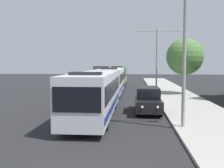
{
  "coord_description": "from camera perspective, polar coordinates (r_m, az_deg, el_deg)",
  "views": [
    {
      "loc": [
        1.33,
        -7.07,
        3.69
      ],
      "look_at": [
        -0.38,
        13.45,
        2.04
      ],
      "focal_mm": 41.86,
      "sensor_mm": 36.0,
      "label": 1
    }
  ],
  "objects": [
    {
      "name": "streetlamp_near",
      "position": [
        15.0,
        15.59,
        9.12
      ],
      "size": [
        5.99,
        0.28,
        7.72
      ],
      "color": "gray",
      "rests_on": "sidewalk"
    },
    {
      "name": "bus_lead",
      "position": [
        17.99,
        -3.66,
        -1.82
      ],
      "size": [
        2.58,
        11.85,
        3.21
      ],
      "color": "silver",
      "rests_on": "ground_plane"
    },
    {
      "name": "bus_middle",
      "position": [
        44.39,
        1.37,
        1.99
      ],
      "size": [
        2.58,
        11.51,
        3.21
      ],
      "color": "#33724C",
      "rests_on": "ground_plane"
    },
    {
      "name": "roadside_tree",
      "position": [
        31.29,
        15.58,
        5.77
      ],
      "size": [
        4.22,
        4.22,
        6.4
      ],
      "color": "#4C3823",
      "rests_on": "sidewalk"
    },
    {
      "name": "white_suv",
      "position": [
        19.76,
        7.84,
        -3.2
      ],
      "size": [
        1.86,
        4.87,
        1.9
      ],
      "color": "black",
      "rests_on": "ground_plane"
    },
    {
      "name": "streetlamp_mid",
      "position": [
        32.35,
        9.74,
        6.67
      ],
      "size": [
        6.49,
        0.28,
        7.64
      ],
      "color": "gray",
      "rests_on": "sidewalk"
    },
    {
      "name": "bus_second_in_line",
      "position": [
        31.06,
        -0.1,
        0.88
      ],
      "size": [
        2.58,
        11.45,
        3.21
      ],
      "color": "silver",
      "rests_on": "ground_plane"
    },
    {
      "name": "box_truck_oncoming",
      "position": [
        47.44,
        -2.42,
        2.17
      ],
      "size": [
        2.35,
        6.98,
        3.15
      ],
      "color": "#B7B7BC",
      "rests_on": "ground_plane"
    }
  ]
}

